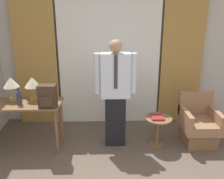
{
  "coord_description": "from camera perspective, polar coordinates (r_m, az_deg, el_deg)",
  "views": [
    {
      "loc": [
        -0.07,
        -1.6,
        2.25
      ],
      "look_at": [
        0.02,
        2.01,
        1.03
      ],
      "focal_mm": 40.0,
      "sensor_mm": 36.0,
      "label": 1
    }
  ],
  "objects": [
    {
      "name": "wall_back",
      "position": [
        4.88,
        -0.66,
        8.02
      ],
      "size": [
        10.0,
        0.06,
        2.7
      ],
      "color": "beige",
      "rests_on": "ground_plane"
    },
    {
      "name": "curtain_sheer_center",
      "position": [
        4.76,
        -0.63,
        7.02
      ],
      "size": [
        1.9,
        0.06,
        2.58
      ],
      "color": "white",
      "rests_on": "ground_plane"
    },
    {
      "name": "curtain_drape_left",
      "position": [
        4.94,
        -17.02,
        6.63
      ],
      "size": [
        0.79,
        0.06,
        2.58
      ],
      "color": "#B28442",
      "rests_on": "ground_plane"
    },
    {
      "name": "curtain_drape_right",
      "position": [
        4.98,
        15.63,
        6.85
      ],
      "size": [
        0.79,
        0.06,
        2.58
      ],
      "color": "#B28442",
      "rests_on": "ground_plane"
    },
    {
      "name": "desk",
      "position": [
        4.26,
        -19.87,
        -4.41
      ],
      "size": [
        1.26,
        0.55,
        0.78
      ],
      "color": "brown",
      "rests_on": "ground_plane"
    },
    {
      "name": "table_lamp_left",
      "position": [
        4.3,
        -22.09,
        1.3
      ],
      "size": [
        0.25,
        0.25,
        0.39
      ],
      "color": "tan",
      "rests_on": "desk"
    },
    {
      "name": "table_lamp_right",
      "position": [
        4.19,
        -17.75,
        1.38
      ],
      "size": [
        0.25,
        0.25,
        0.39
      ],
      "color": "tan",
      "rests_on": "desk"
    },
    {
      "name": "bottle_near_edge",
      "position": [
        4.12,
        -20.46,
        -1.78
      ],
      "size": [
        0.07,
        0.07,
        0.28
      ],
      "color": "#2D3851",
      "rests_on": "desk"
    },
    {
      "name": "backpack",
      "position": [
        3.88,
        -14.55,
        -1.52
      ],
      "size": [
        0.27,
        0.19,
        0.35
      ],
      "color": "#422D23",
      "rests_on": "desk"
    },
    {
      "name": "person",
      "position": [
        3.98,
        0.77,
        -0.24
      ],
      "size": [
        0.67,
        0.22,
        1.77
      ],
      "color": "black",
      "rests_on": "ground_plane"
    },
    {
      "name": "armchair",
      "position": [
        4.52,
        19.16,
        -7.77
      ],
      "size": [
        0.58,
        0.64,
        0.83
      ],
      "color": "brown",
      "rests_on": "ground_plane"
    },
    {
      "name": "side_table",
      "position": [
        4.22,
        10.43,
        -8.38
      ],
      "size": [
        0.45,
        0.45,
        0.52
      ],
      "color": "brown",
      "rests_on": "ground_plane"
    },
    {
      "name": "book",
      "position": [
        4.13,
        10.31,
        -6.23
      ],
      "size": [
        0.2,
        0.24,
        0.03
      ],
      "color": "maroon",
      "rests_on": "side_table"
    }
  ]
}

